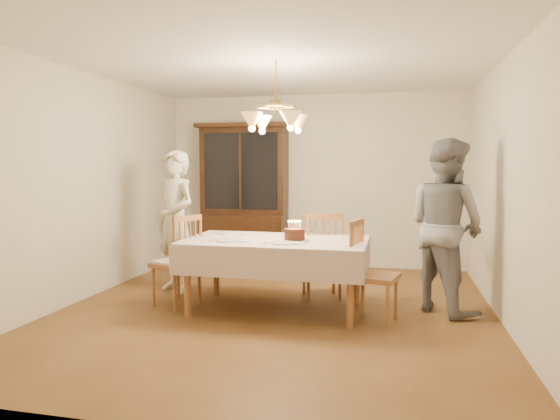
% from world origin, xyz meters
% --- Properties ---
extents(ground, '(5.00, 5.00, 0.00)m').
position_xyz_m(ground, '(0.00, 0.00, 0.00)').
color(ground, brown).
rests_on(ground, ground).
extents(room_shell, '(5.00, 5.00, 5.00)m').
position_xyz_m(room_shell, '(0.00, 0.00, 1.58)').
color(room_shell, white).
rests_on(room_shell, ground).
extents(dining_table, '(1.90, 1.10, 0.76)m').
position_xyz_m(dining_table, '(0.00, 0.00, 0.68)').
color(dining_table, brown).
rests_on(dining_table, ground).
extents(china_hutch, '(1.38, 0.54, 2.16)m').
position_xyz_m(china_hutch, '(-1.04, 2.25, 1.04)').
color(china_hutch, black).
rests_on(china_hutch, ground).
extents(chair_far_side, '(0.55, 0.54, 1.00)m').
position_xyz_m(chair_far_side, '(0.40, 0.61, 0.44)').
color(chair_far_side, brown).
rests_on(chair_far_side, ground).
extents(chair_left_end, '(0.56, 0.57, 1.00)m').
position_xyz_m(chair_left_end, '(-1.10, -0.05, 0.45)').
color(chair_left_end, brown).
rests_on(chair_left_end, ground).
extents(chair_right_end, '(0.51, 0.52, 1.00)m').
position_xyz_m(chair_right_end, '(1.02, -0.18, 0.44)').
color(chair_right_end, brown).
rests_on(chair_right_end, ground).
extents(elderly_woman, '(0.75, 0.67, 1.72)m').
position_xyz_m(elderly_woman, '(-1.38, 0.54, 0.86)').
color(elderly_woman, '#ECE3C8').
rests_on(elderly_woman, ground).
extents(adult_in_grey, '(1.10, 1.11, 1.81)m').
position_xyz_m(adult_in_grey, '(1.73, 0.37, 0.90)').
color(adult_in_grey, slate).
rests_on(adult_in_grey, ground).
extents(birthday_cake, '(0.30, 0.30, 0.21)m').
position_xyz_m(birthday_cake, '(0.22, -0.07, 0.82)').
color(birthday_cake, white).
rests_on(birthday_cake, dining_table).
extents(place_setting_near_left, '(0.39, 0.24, 0.02)m').
position_xyz_m(place_setting_near_left, '(-0.44, -0.24, 0.77)').
color(place_setting_near_left, white).
rests_on(place_setting_near_left, dining_table).
extents(place_setting_near_right, '(0.40, 0.26, 0.02)m').
position_xyz_m(place_setting_near_right, '(0.15, -0.28, 0.77)').
color(place_setting_near_right, white).
rests_on(place_setting_near_right, dining_table).
extents(place_setting_far_left, '(0.42, 0.27, 0.02)m').
position_xyz_m(place_setting_far_left, '(-0.61, 0.31, 0.77)').
color(place_setting_far_left, white).
rests_on(place_setting_far_left, dining_table).
extents(chandelier, '(0.62, 0.62, 0.73)m').
position_xyz_m(chandelier, '(-0.00, -0.00, 1.98)').
color(chandelier, '#BF8C3F').
rests_on(chandelier, ground).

